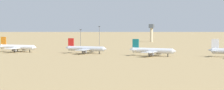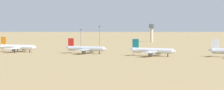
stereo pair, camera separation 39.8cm
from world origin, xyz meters
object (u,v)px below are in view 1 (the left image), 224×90
at_px(parked_jet_red_4, 86,49).
at_px(light_pole_west, 81,37).
at_px(control_tower, 152,31).
at_px(light_pole_mid, 99,35).
at_px(parked_jet_orange_3, 17,47).
at_px(parked_jet_teal_5, 152,51).

xyz_separation_m(parked_jet_red_4, light_pole_west, (-39.29, 82.53, 5.47)).
height_order(control_tower, light_pole_mid, control_tower).
height_order(parked_jet_orange_3, parked_jet_red_4, parked_jet_orange_3).
height_order(parked_jet_teal_5, light_pole_mid, light_pole_mid).
bearing_deg(parked_jet_teal_5, parked_jet_red_4, 179.38).
xyz_separation_m(parked_jet_teal_5, light_pole_west, (-89.38, 90.71, 5.36)).
relative_size(parked_jet_red_4, light_pole_west, 2.07).
height_order(light_pole_west, light_pole_mid, light_pole_mid).
relative_size(parked_jet_red_4, parked_jet_teal_5, 0.97).
height_order(parked_jet_red_4, light_pole_west, light_pole_west).
height_order(parked_jet_red_4, parked_jet_teal_5, parked_jet_teal_5).
distance_m(parked_jet_red_4, parked_jet_teal_5, 50.76).
relative_size(parked_jet_orange_3, light_pole_west, 2.16).
relative_size(parked_jet_orange_3, light_pole_mid, 1.85).
distance_m(parked_jet_orange_3, parked_jet_teal_5, 104.15).
height_order(parked_jet_orange_3, light_pole_mid, light_pole_mid).
relative_size(parked_jet_orange_3, control_tower, 1.70).
distance_m(parked_jet_orange_3, light_pole_west, 85.80).
relative_size(parked_jet_teal_5, light_pole_mid, 1.83).
bearing_deg(parked_jet_orange_3, control_tower, 78.57).
bearing_deg(light_pole_west, light_pole_mid, 66.91).
height_order(parked_jet_teal_5, light_pole_west, light_pole_west).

